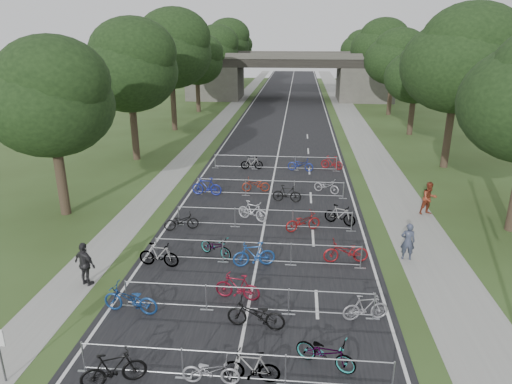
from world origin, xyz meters
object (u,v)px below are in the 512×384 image
pedestrian_a (408,242)px  pedestrian_c (85,264)px  overpass_bridge (289,76)px  pedestrian_b (429,198)px

pedestrian_a → pedestrian_c: bearing=18.7°
overpass_bridge → pedestrian_b: overpass_bridge is taller
overpass_bridge → pedestrian_b: 48.10m
overpass_bridge → pedestrian_a: bearing=-82.7°
pedestrian_b → pedestrian_c: (-16.00, -9.31, -0.02)m
pedestrian_a → pedestrian_c: (-13.60, -3.55, 0.06)m
overpass_bridge → pedestrian_a: (6.80, -52.90, -2.65)m
pedestrian_a → pedestrian_c: 14.06m
pedestrian_a → pedestrian_b: (2.40, 5.76, 0.07)m
overpass_bridge → pedestrian_a: 53.40m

